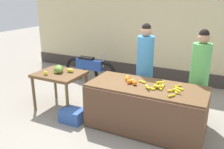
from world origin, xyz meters
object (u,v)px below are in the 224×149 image
at_px(vendor_woman_blue_shirt, 145,68).
at_px(vendor_woman_green_shirt, 199,77).
at_px(produce_crate, 72,116).
at_px(parked_motorcycle, 90,68).
at_px(produce_sack, 107,90).

distance_m(vendor_woman_blue_shirt, vendor_woman_green_shirt, 1.06).
bearing_deg(produce_crate, parked_motorcycle, 112.98).
distance_m(vendor_woman_green_shirt, produce_sack, 2.04).
relative_size(vendor_woman_green_shirt, parked_motorcycle, 1.11).
xyz_separation_m(vendor_woman_green_shirt, produce_crate, (-2.10, -1.10, -0.76)).
relative_size(vendor_woman_blue_shirt, vendor_woman_green_shirt, 1.03).
bearing_deg(produce_crate, produce_sack, 82.45).
bearing_deg(produce_sack, produce_crate, -97.55).
bearing_deg(parked_motorcycle, vendor_woman_blue_shirt, -27.00).
bearing_deg(produce_sack, parked_motorcycle, 137.34).
xyz_separation_m(vendor_woman_green_shirt, produce_sack, (-1.95, 0.03, -0.61)).
relative_size(produce_crate, produce_sack, 0.78).
relative_size(vendor_woman_blue_shirt, produce_crate, 4.14).
distance_m(vendor_woman_blue_shirt, produce_sack, 1.10).
bearing_deg(vendor_woman_green_shirt, parked_motorcycle, 161.68).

